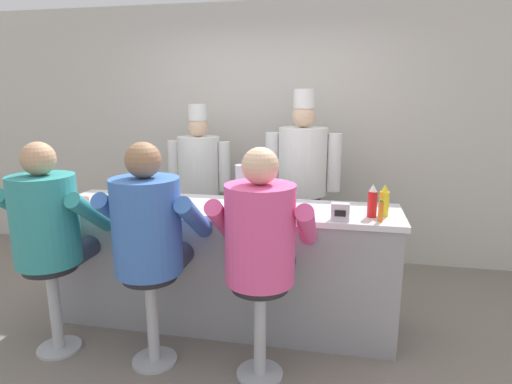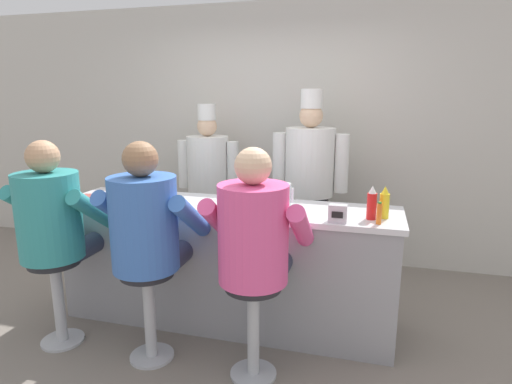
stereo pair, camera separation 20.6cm
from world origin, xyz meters
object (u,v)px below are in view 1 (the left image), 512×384
(diner_seated_teal, at_px, (49,225))
(diner_seated_pink, at_px, (261,239))
(napkin_dispenser_chrome, at_px, (340,212))
(cook_in_whites_near, at_px, (199,179))
(ketchup_bottle_red, at_px, (372,202))
(mustard_bottle_yellow, at_px, (384,201))
(breakfast_plate, at_px, (152,201))
(hot_sauce_bottle_orange, at_px, (381,211))
(cereal_bowl, at_px, (79,202))
(cook_in_whites_far, at_px, (302,178))
(diner_seated_blue, at_px, (150,231))
(cup_stack_steel, at_px, (241,184))
(water_pitcher_clear, at_px, (282,196))
(coffee_mug_tan, at_px, (238,202))

(diner_seated_teal, height_order, diner_seated_pink, same)
(napkin_dispenser_chrome, xyz_separation_m, diner_seated_teal, (-1.91, -0.34, -0.10))
(cook_in_whites_near, bearing_deg, ketchup_bottle_red, -36.23)
(mustard_bottle_yellow, distance_m, breakfast_plate, 1.72)
(cook_in_whites_near, bearing_deg, hot_sauce_bottle_orange, -37.75)
(mustard_bottle_yellow, relative_size, napkin_dispenser_chrome, 1.84)
(cereal_bowl, relative_size, cook_in_whites_far, 0.08)
(cook_in_whites_far, bearing_deg, diner_seated_blue, -117.80)
(mustard_bottle_yellow, distance_m, cup_stack_steel, 1.06)
(ketchup_bottle_red, distance_m, hot_sauce_bottle_orange, 0.12)
(water_pitcher_clear, xyz_separation_m, diner_seated_pink, (-0.04, -0.59, -0.14))
(water_pitcher_clear, xyz_separation_m, coffee_mug_tan, (-0.31, -0.07, -0.04))
(diner_seated_blue, bearing_deg, cook_in_whites_far, 62.20)
(diner_seated_teal, bearing_deg, diner_seated_pink, -0.00)
(napkin_dispenser_chrome, bearing_deg, cook_in_whites_near, 137.02)
(cereal_bowl, bearing_deg, cup_stack_steel, 15.86)
(breakfast_plate, bearing_deg, cook_in_whites_far, 43.96)
(cup_stack_steel, height_order, cook_in_whites_near, cook_in_whites_near)
(ketchup_bottle_red, height_order, diner_seated_pink, diner_seated_pink)
(water_pitcher_clear, height_order, cook_in_whites_far, cook_in_whites_far)
(water_pitcher_clear, bearing_deg, ketchup_bottle_red, -10.37)
(diner_seated_blue, bearing_deg, diner_seated_teal, -179.94)
(hot_sauce_bottle_orange, height_order, breakfast_plate, hot_sauce_bottle_orange)
(cereal_bowl, relative_size, coffee_mug_tan, 1.07)
(diner_seated_pink, distance_m, cook_in_whites_far, 1.57)
(water_pitcher_clear, bearing_deg, diner_seated_blue, -142.47)
(coffee_mug_tan, relative_size, cup_stack_steel, 0.47)
(coffee_mug_tan, xyz_separation_m, cup_stack_steel, (-0.02, 0.17, 0.10))
(cook_in_whites_near, bearing_deg, diner_seated_teal, -106.23)
(cup_stack_steel, bearing_deg, hot_sauce_bottle_orange, -17.70)
(ketchup_bottle_red, distance_m, breakfast_plate, 1.64)
(hot_sauce_bottle_orange, height_order, napkin_dispenser_chrome, hot_sauce_bottle_orange)
(cup_stack_steel, xyz_separation_m, cook_in_whites_far, (0.39, 0.87, -0.10))
(water_pitcher_clear, distance_m, cup_stack_steel, 0.35)
(diner_seated_teal, bearing_deg, cook_in_whites_far, 45.26)
(ketchup_bottle_red, xyz_separation_m, mustard_bottle_yellow, (0.08, 0.05, -0.00))
(mustard_bottle_yellow, relative_size, cook_in_whites_far, 0.12)
(ketchup_bottle_red, relative_size, cereal_bowl, 1.55)
(water_pitcher_clear, distance_m, cook_in_whites_near, 1.48)
(mustard_bottle_yellow, distance_m, diner_seated_blue, 1.57)
(water_pitcher_clear, bearing_deg, napkin_dispenser_chrome, -30.27)
(cup_stack_steel, xyz_separation_m, napkin_dispenser_chrome, (0.75, -0.35, -0.09))
(water_pitcher_clear, bearing_deg, coffee_mug_tan, -167.10)
(diner_seated_teal, height_order, cook_in_whites_near, cook_in_whites_near)
(hot_sauce_bottle_orange, distance_m, coffee_mug_tan, 1.00)
(ketchup_bottle_red, distance_m, cook_in_whites_near, 2.03)
(coffee_mug_tan, bearing_deg, diner_seated_teal, -156.26)
(hot_sauce_bottle_orange, height_order, coffee_mug_tan, hot_sauce_bottle_orange)
(napkin_dispenser_chrome, height_order, cook_in_whites_near, cook_in_whites_near)
(breakfast_plate, relative_size, diner_seated_blue, 0.16)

